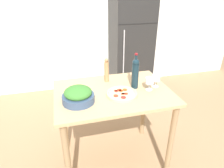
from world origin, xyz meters
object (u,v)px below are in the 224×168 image
wine_glass_near (150,81)px  pepper_mill (107,71)px  wine_glass_far (156,78)px  homemade_pizza (122,94)px  refrigerator (131,44)px  salad_bowl (78,95)px  wine_bottle (135,73)px

wine_glass_near → pepper_mill: bearing=140.7°
wine_glass_far → homemade_pizza: size_ratio=0.44×
refrigerator → salad_bowl: size_ratio=6.24×
wine_bottle → salad_bowl: (-0.58, -0.13, -0.10)m
wine_bottle → salad_bowl: bearing=-166.8°
refrigerator → pepper_mill: (-0.78, -1.41, 0.13)m
refrigerator → pepper_mill: 1.62m
wine_bottle → wine_glass_near: bearing=-34.5°
refrigerator → homemade_pizza: refrigerator is taller
wine_glass_far → wine_glass_near: bearing=-152.1°
wine_bottle → salad_bowl: 0.60m
wine_bottle → homemade_pizza: (-0.17, -0.12, -0.15)m
refrigerator → salad_bowl: refrigerator is taller
refrigerator → homemade_pizza: size_ratio=6.14×
wine_bottle → pepper_mill: 0.32m
refrigerator → wine_glass_near: size_ratio=13.98×
refrigerator → wine_glass_near: bearing=-103.9°
wine_bottle → salad_bowl: size_ratio=1.25×
wine_glass_near → pepper_mill: 0.47m
pepper_mill → salad_bowl: size_ratio=0.90×
salad_bowl → pepper_mill: bearing=45.6°
refrigerator → wine_bottle: refrigerator is taller
wine_glass_near → homemade_pizza: 0.31m
wine_glass_near → pepper_mill: pepper_mill is taller
pepper_mill → wine_bottle: bearing=-41.6°
refrigerator → wine_glass_far: (-0.33, -1.66, 0.09)m
wine_glass_near → wine_bottle: bearing=145.5°
refrigerator → wine_bottle: (-0.54, -1.62, 0.16)m
wine_glass_far → pepper_mill: size_ratio=0.49×
wine_glass_near → wine_glass_far: 0.10m
wine_glass_far → homemade_pizza: bearing=-167.8°
refrigerator → salad_bowl: 2.08m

